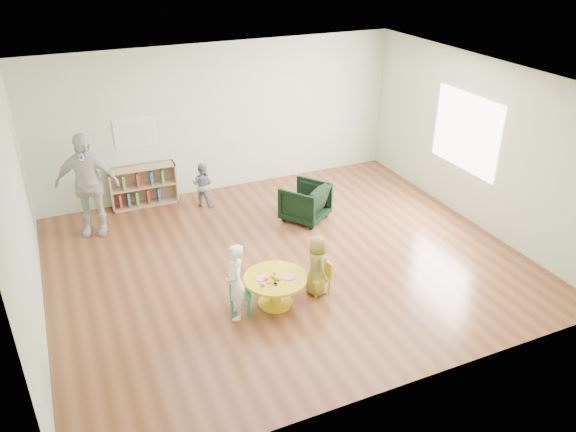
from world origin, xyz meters
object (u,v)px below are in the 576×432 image
object	(u,v)px
bookshelf	(143,186)
kid_chair_right	(322,276)
toddler	(203,185)
armchair	(305,202)
activity_table	(275,285)
adult_caretaker	(87,185)
child_right	(316,265)
kid_chair_left	(237,293)
child_left	(235,282)

from	to	relation	value
bookshelf	kid_chair_right	bearing A→B (deg)	-65.65
toddler	armchair	bearing A→B (deg)	179.38
bookshelf	activity_table	bearing A→B (deg)	-74.99
kid_chair_right	adult_caretaker	bearing A→B (deg)	39.92
kid_chair_right	adult_caretaker	xyz separation A→B (m)	(-2.71, 3.10, 0.61)
bookshelf	child_right	xyz separation A→B (m)	(1.66, -3.83, 0.08)
activity_table	adult_caretaker	xyz separation A→B (m)	(-2.01, 3.11, 0.58)
toddler	adult_caretaker	world-z (taller)	adult_caretaker
child_right	kid_chair_right	bearing A→B (deg)	-100.21
armchair	kid_chair_left	bearing A→B (deg)	10.80
child_left	armchair	bearing A→B (deg)	147.69
kid_chair_right	kid_chair_left	bearing A→B (deg)	86.35
activity_table	kid_chair_left	distance (m)	0.53
kid_chair_left	child_right	xyz separation A→B (m)	(1.15, -0.04, 0.16)
bookshelf	adult_caretaker	world-z (taller)	adult_caretaker
bookshelf	child_right	distance (m)	4.18
kid_chair_right	armchair	world-z (taller)	armchair
armchair	child_left	bearing A→B (deg)	11.50
bookshelf	adult_caretaker	distance (m)	1.33
child_right	kid_chair_left	bearing A→B (deg)	88.24
bookshelf	kid_chair_left	bearing A→B (deg)	-82.38
kid_chair_left	armchair	size ratio (longest dim) A/B	0.73
kid_chair_right	armchair	bearing A→B (deg)	-20.55
kid_chair_left	bookshelf	bearing A→B (deg)	-155.53
kid_chair_right	toddler	size ratio (longest dim) A/B	0.59
toddler	bookshelf	bearing A→B (deg)	13.07
kid_chair_left	child_left	xyz separation A→B (m)	(-0.05, -0.10, 0.25)
activity_table	child_right	world-z (taller)	child_right
child_right	toddler	size ratio (longest dim) A/B	1.08
adult_caretaker	child_right	bearing A→B (deg)	-30.20
toddler	child_right	bearing A→B (deg)	140.88
armchair	child_right	size ratio (longest dim) A/B	0.81
kid_chair_right	activity_table	bearing A→B (deg)	89.21
child_left	child_right	size ratio (longest dim) A/B	1.19
toddler	kid_chair_right	bearing A→B (deg)	142.15
bookshelf	child_left	world-z (taller)	child_left
armchair	bookshelf	bearing A→B (deg)	-70.61
child_left	adult_caretaker	bearing A→B (deg)	-144.67
toddler	adult_caretaker	size ratio (longest dim) A/B	0.48
activity_table	armchair	size ratio (longest dim) A/B	1.18
child_left	toddler	xyz separation A→B (m)	(0.54, 3.40, -0.12)
adult_caretaker	activity_table	bearing A→B (deg)	-37.83
activity_table	child_right	distance (m)	0.65
kid_chair_left	armchair	xyz separation A→B (m)	(1.97, 2.05, 0.04)
armchair	toddler	xyz separation A→B (m)	(-1.47, 1.25, 0.09)
kid_chair_left	kid_chair_right	world-z (taller)	kid_chair_left
child_right	adult_caretaker	world-z (taller)	adult_caretaker
toddler	activity_table	bearing A→B (deg)	130.23
child_left	child_right	world-z (taller)	child_left
kid_chair_left	kid_chair_right	size ratio (longest dim) A/B	1.08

